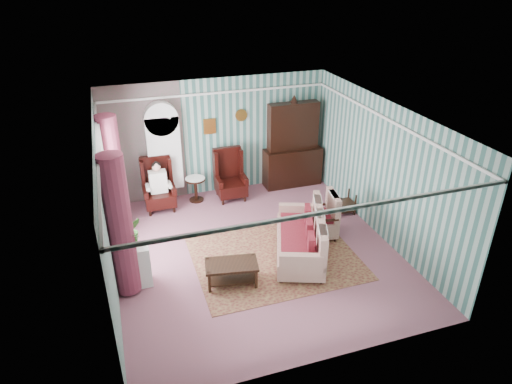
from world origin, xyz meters
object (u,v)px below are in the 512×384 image
object	(u,v)px
round_side_table	(196,189)
floral_armchair	(319,214)
wingback_left	(158,185)
seated_woman	(159,187)
nest_table	(344,203)
sofa	(300,234)
dresser_hutch	(293,142)
bookcase	(165,158)
wingback_right	(230,175)
coffee_table	(232,273)
plant_stand	(135,266)

from	to	relation	value
round_side_table	floral_armchair	size ratio (longest dim) A/B	0.58
wingback_left	seated_woman	distance (m)	0.04
wingback_left	nest_table	xyz separation A→B (m)	(4.07, -1.55, -0.35)
round_side_table	sofa	bearing A→B (deg)	-63.55
seated_woman	floral_armchair	size ratio (longest dim) A/B	1.14
dresser_hutch	bookcase	bearing A→B (deg)	177.89
nest_table	wingback_right	bearing A→B (deg)	146.25
dresser_hutch	seated_woman	xyz separation A→B (m)	(-3.50, -0.27, -0.59)
dresser_hutch	floral_armchair	world-z (taller)	dresser_hutch
floral_armchair	coffee_table	bearing A→B (deg)	124.61
dresser_hutch	plant_stand	world-z (taller)	dresser_hutch
round_side_table	plant_stand	bearing A→B (deg)	-120.38
wingback_right	nest_table	bearing A→B (deg)	-33.75
plant_stand	floral_armchair	size ratio (longest dim) A/B	0.77
round_side_table	coffee_table	bearing A→B (deg)	-90.57
bookcase	wingback_left	xyz separation A→B (m)	(-0.25, -0.39, -0.50)
plant_stand	coffee_table	distance (m)	1.75
dresser_hutch	coffee_table	distance (m)	4.51
bookcase	floral_armchair	bearing A→B (deg)	-43.13
dresser_hutch	seated_woman	bearing A→B (deg)	-175.59
bookcase	nest_table	size ratio (longest dim) A/B	4.15
wingback_left	wingback_right	distance (m)	1.75
dresser_hutch	floral_armchair	bearing A→B (deg)	-99.72
bookcase	coffee_table	distance (m)	3.81
seated_woman	coffee_table	distance (m)	3.40
nest_table	seated_woman	bearing A→B (deg)	159.15
bookcase	wingback_right	world-z (taller)	bookcase
wingback_left	nest_table	size ratio (longest dim) A/B	2.31
sofa	bookcase	bearing A→B (deg)	54.11
round_side_table	floral_armchair	distance (m)	3.24
bookcase	wingback_right	size ratio (longest dim) A/B	1.79
dresser_hutch	sofa	world-z (taller)	dresser_hutch
seated_woman	plant_stand	bearing A→B (deg)	-106.22
floral_armchair	dresser_hutch	bearing A→B (deg)	0.18
dresser_hutch	coffee_table	world-z (taller)	dresser_hutch
seated_woman	nest_table	size ratio (longest dim) A/B	2.19
bookcase	round_side_table	bearing A→B (deg)	-20.27
wingback_left	round_side_table	bearing A→B (deg)	9.46
wingback_right	coffee_table	world-z (taller)	wingback_right
seated_woman	sofa	world-z (taller)	seated_woman
floral_armchair	coffee_table	world-z (taller)	floral_armchair
bookcase	wingback_left	size ratio (longest dim) A/B	1.79
sofa	wingback_left	bearing A→B (deg)	60.67
seated_woman	wingback_right	bearing A→B (deg)	0.00
wingback_left	seated_woman	world-z (taller)	wingback_left
round_side_table	seated_woman	bearing A→B (deg)	-170.54
wingback_left	sofa	bearing A→B (deg)	-49.94
bookcase	plant_stand	size ratio (longest dim) A/B	2.80
bookcase	wingback_right	bearing A→B (deg)	-14.57
round_side_table	floral_armchair	world-z (taller)	floral_armchair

